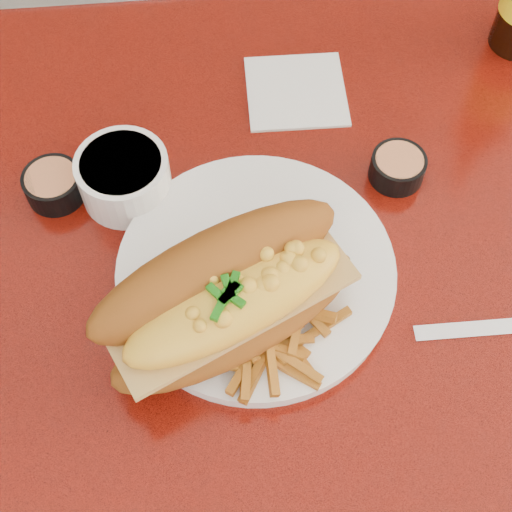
{
  "coord_description": "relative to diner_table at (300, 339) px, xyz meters",
  "views": [
    {
      "loc": [
        -0.08,
        -0.32,
        1.36
      ],
      "look_at": [
        -0.05,
        -0.0,
        0.81
      ],
      "focal_mm": 50.0,
      "sensor_mm": 36.0,
      "label": 1
    }
  ],
  "objects": [
    {
      "name": "ground",
      "position": [
        0.0,
        0.0,
        -0.61
      ],
      "size": [
        8.0,
        8.0,
        0.0
      ],
      "primitive_type": "plane",
      "color": "silver",
      "rests_on": "ground"
    },
    {
      "name": "diner_table",
      "position": [
        0.0,
        0.0,
        0.0
      ],
      "size": [
        1.23,
        0.83,
        0.77
      ],
      "color": "red",
      "rests_on": "ground"
    },
    {
      "name": "booth_bench_far",
      "position": [
        0.0,
        0.81,
        -0.32
      ],
      "size": [
        1.2,
        0.51,
        0.9
      ],
      "color": "maroon",
      "rests_on": "ground"
    },
    {
      "name": "dinner_plate",
      "position": [
        -0.05,
        -0.0,
        0.17
      ],
      "size": [
        0.26,
        0.26,
        0.02
      ],
      "rotation": [
        0.0,
        0.0,
        -0.02
      ],
      "color": "white",
      "rests_on": "diner_table"
    },
    {
      "name": "mac_hoagie",
      "position": [
        -0.08,
        -0.05,
        0.22
      ],
      "size": [
        0.26,
        0.2,
        0.1
      ],
      "rotation": [
        0.0,
        0.0,
        0.44
      ],
      "color": "#8F4E17",
      "rests_on": "dinner_plate"
    },
    {
      "name": "fries_pile",
      "position": [
        -0.05,
        -0.07,
        0.19
      ],
      "size": [
        0.13,
        0.12,
        0.03
      ],
      "primitive_type": null,
      "rotation": [
        0.0,
        0.0,
        0.42
      ],
      "color": "#C27821",
      "rests_on": "dinner_plate"
    },
    {
      "name": "fork",
      "position": [
        0.01,
        -0.01,
        0.18
      ],
      "size": [
        0.03,
        0.16,
        0.0
      ],
      "rotation": [
        0.0,
        0.0,
        1.48
      ],
      "color": "silver",
      "rests_on": "dinner_plate"
    },
    {
      "name": "gravy_ramekin",
      "position": [
        -0.17,
        0.11,
        0.19
      ],
      "size": [
        0.1,
        0.1,
        0.05
      ],
      "rotation": [
        0.0,
        0.0,
        -0.14
      ],
      "color": "white",
      "rests_on": "diner_table"
    },
    {
      "name": "sauce_cup_left",
      "position": [
        -0.24,
        0.11,
        0.18
      ],
      "size": [
        0.07,
        0.07,
        0.03
      ],
      "rotation": [
        0.0,
        0.0,
        -0.13
      ],
      "color": "black",
      "rests_on": "diner_table"
    },
    {
      "name": "sauce_cup_right",
      "position": [
        0.1,
        0.1,
        0.18
      ],
      "size": [
        0.06,
        0.06,
        0.03
      ],
      "rotation": [
        0.0,
        0.0,
        -0.14
      ],
      "color": "black",
      "rests_on": "diner_table"
    },
    {
      "name": "paper_napkin",
      "position": [
        0.01,
        0.22,
        0.16
      ],
      "size": [
        0.11,
        0.11,
        0.0
      ],
      "primitive_type": "cube",
      "rotation": [
        0.0,
        0.0,
        -0.02
      ],
      "color": "white",
      "rests_on": "diner_table"
    }
  ]
}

